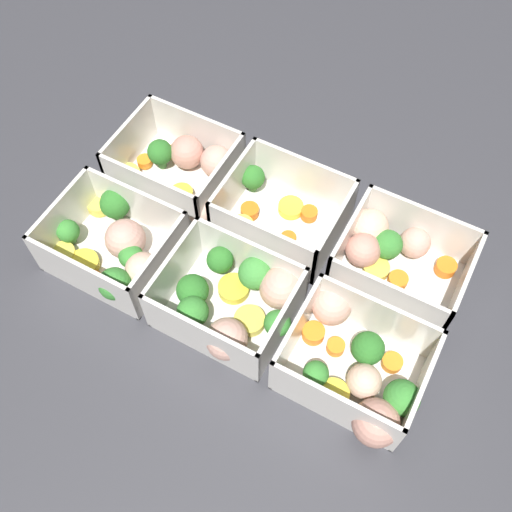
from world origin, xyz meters
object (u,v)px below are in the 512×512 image
Objects in this scene: container_near_left at (116,246)px; container_far_center at (277,211)px; container_far_right at (391,253)px; container_near_center at (236,301)px; container_far_left at (184,168)px; container_near_right at (358,369)px.

container_near_left is 1.07× the size of container_far_center.
container_far_center is 0.15m from container_far_right.
container_far_center and container_far_right have the same top height.
container_near_center is (0.17, 0.00, 0.00)m from container_near_left.
container_far_left is (0.01, 0.15, -0.00)m from container_near_left.
container_far_center is (-0.02, 0.14, -0.00)m from container_near_center.
container_near_right is at bearing -81.11° from container_far_right.
container_far_center is at bearing 97.28° from container_near_center.
container_near_left is 0.34m from container_far_right.
container_near_left is 0.33m from container_near_right.
container_near_right is at bearing -0.84° from container_near_left.
container_near_right is 0.23m from container_far_center.
container_near_center and container_far_center have the same top height.
container_far_left is at bearing 87.73° from container_near_left.
container_near_left is at bearing 179.16° from container_near_right.
container_near_left and container_far_left have the same top height.
container_far_left is at bearing 179.15° from container_far_center.
container_near_right is at bearing -3.30° from container_near_center.
container_near_left is 0.21m from container_far_center.
container_near_left and container_near_center have the same top height.
container_near_center and container_far_right have the same top height.
container_near_center is 0.16m from container_near_right.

